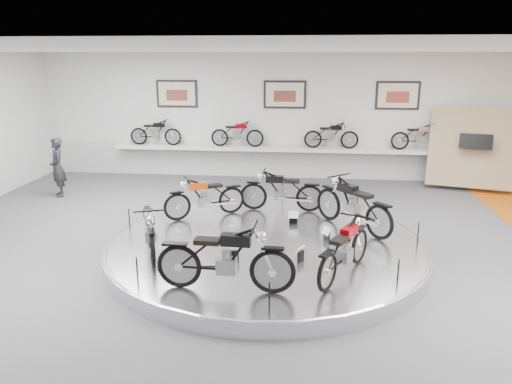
# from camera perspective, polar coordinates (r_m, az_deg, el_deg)

# --- Properties ---
(floor) EXTENTS (16.00, 16.00, 0.00)m
(floor) POSITION_cam_1_polar(r_m,az_deg,el_deg) (9.94, 1.06, -7.83)
(floor) COLOR #4D4D4F
(floor) RESTS_ON ground
(ceiling) EXTENTS (16.00, 16.00, 0.00)m
(ceiling) POSITION_cam_1_polar(r_m,az_deg,el_deg) (9.13, 1.19, 15.90)
(ceiling) COLOR white
(ceiling) RESTS_ON wall_back
(wall_back) EXTENTS (16.00, 0.00, 16.00)m
(wall_back) POSITION_cam_1_polar(r_m,az_deg,el_deg) (16.23, 3.28, 8.60)
(wall_back) COLOR silver
(wall_back) RESTS_ON floor
(dado_band) EXTENTS (15.68, 0.04, 1.10)m
(dado_band) POSITION_cam_1_polar(r_m,az_deg,el_deg) (16.45, 3.20, 3.57)
(dado_band) COLOR #BCBCBA
(dado_band) RESTS_ON floor
(display_platform) EXTENTS (6.40, 6.40, 0.30)m
(display_platform) POSITION_cam_1_polar(r_m,az_deg,el_deg) (10.16, 1.21, -6.39)
(display_platform) COLOR silver
(display_platform) RESTS_ON floor
(platform_rim) EXTENTS (6.40, 6.40, 0.10)m
(platform_rim) POSITION_cam_1_polar(r_m,az_deg,el_deg) (10.11, 1.22, -5.76)
(platform_rim) COLOR #B2B2BA
(platform_rim) RESTS_ON display_platform
(shelf) EXTENTS (11.00, 0.55, 0.10)m
(shelf) POSITION_cam_1_polar(r_m,az_deg,el_deg) (16.08, 3.17, 4.94)
(shelf) COLOR silver
(shelf) RESTS_ON wall_back
(poster_left) EXTENTS (1.35, 0.06, 0.88)m
(poster_left) POSITION_cam_1_polar(r_m,az_deg,el_deg) (16.66, -9.03, 11.04)
(poster_left) COLOR beige
(poster_left) RESTS_ON wall_back
(poster_center) EXTENTS (1.35, 0.06, 0.88)m
(poster_center) POSITION_cam_1_polar(r_m,az_deg,el_deg) (16.12, 3.31, 11.06)
(poster_center) COLOR beige
(poster_center) RESTS_ON wall_back
(poster_right) EXTENTS (1.35, 0.06, 0.88)m
(poster_right) POSITION_cam_1_polar(r_m,az_deg,el_deg) (16.33, 15.89, 10.56)
(poster_right) COLOR beige
(poster_right) RESTS_ON wall_back
(display_panel) EXTENTS (2.56, 1.52, 2.30)m
(display_panel) POSITION_cam_1_polar(r_m,az_deg,el_deg) (16.17, 23.38, 4.65)
(display_panel) COLOR #A37E67
(display_panel) RESTS_ON floor
(shelf_bike_a) EXTENTS (1.22, 0.43, 0.73)m
(shelf_bike_a) POSITION_cam_1_polar(r_m,az_deg,el_deg) (16.75, -11.40, 6.52)
(shelf_bike_a) COLOR black
(shelf_bike_a) RESTS_ON shelf
(shelf_bike_b) EXTENTS (1.22, 0.43, 0.73)m
(shelf_bike_b) POSITION_cam_1_polar(r_m,az_deg,el_deg) (16.16, -2.16, 6.49)
(shelf_bike_b) COLOR #810005
(shelf_bike_b) RESTS_ON shelf
(shelf_bike_c) EXTENTS (1.22, 0.43, 0.73)m
(shelf_bike_c) POSITION_cam_1_polar(r_m,az_deg,el_deg) (16.01, 8.60, 6.25)
(shelf_bike_c) COLOR black
(shelf_bike_c) RESTS_ON shelf
(shelf_bike_d) EXTENTS (1.22, 0.43, 0.73)m
(shelf_bike_d) POSITION_cam_1_polar(r_m,az_deg,el_deg) (16.36, 18.13, 5.85)
(shelf_bike_d) COLOR #A6A6AB
(shelf_bike_d) RESTS_ON shelf
(bike_a) EXTENTS (1.73, 1.88, 1.11)m
(bike_a) POSITION_cam_1_polar(r_m,az_deg,el_deg) (10.79, 11.02, -1.37)
(bike_a) COLOR black
(bike_a) RESTS_ON display_platform
(bike_b) EXTENTS (1.70, 0.64, 0.99)m
(bike_b) POSITION_cam_1_polar(r_m,az_deg,el_deg) (11.89, 2.92, 0.17)
(bike_b) COLOR black
(bike_b) RESTS_ON display_platform
(bike_c) EXTENTS (1.71, 1.34, 0.97)m
(bike_c) POSITION_cam_1_polar(r_m,az_deg,el_deg) (11.48, -5.88, -0.53)
(bike_c) COLOR #C3400B
(bike_c) RESTS_ON display_platform
(bike_d) EXTENTS (1.16, 1.79, 0.99)m
(bike_d) POSITION_cam_1_polar(r_m,az_deg,el_deg) (9.51, -12.04, -4.14)
(bike_d) COLOR #A6A6AB
(bike_d) RESTS_ON display_platform
(bike_e) EXTENTS (1.91, 0.73, 1.11)m
(bike_e) POSITION_cam_1_polar(r_m,az_deg,el_deg) (7.88, -3.56, -7.53)
(bike_e) COLOR black
(bike_e) RESTS_ON display_platform
(bike_f) EXTENTS (1.28, 1.75, 0.98)m
(bike_f) POSITION_cam_1_polar(r_m,az_deg,el_deg) (8.51, 10.10, -6.45)
(bike_f) COLOR #810005
(bike_f) RESTS_ON display_platform
(visitor) EXTENTS (0.68, 0.73, 1.68)m
(visitor) POSITION_cam_1_polar(r_m,az_deg,el_deg) (15.21, -21.74, 2.63)
(visitor) COLOR black
(visitor) RESTS_ON floor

